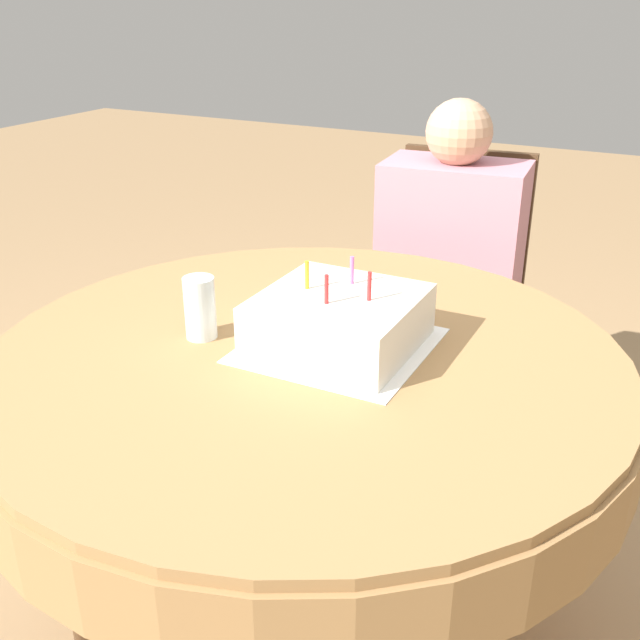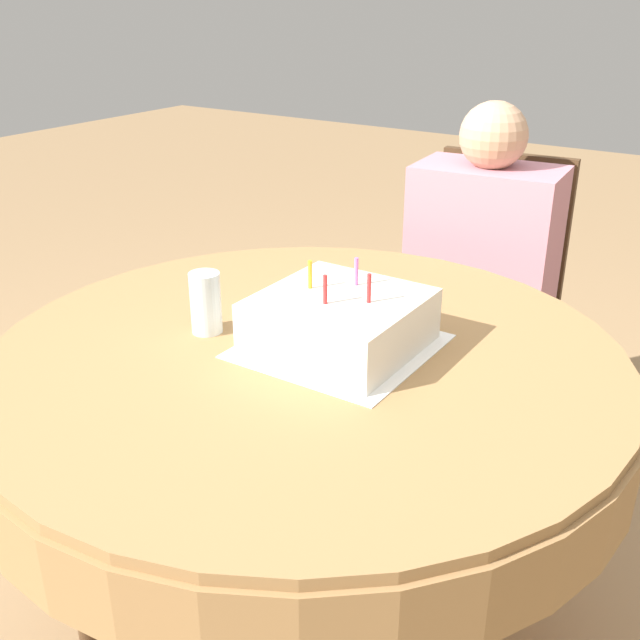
# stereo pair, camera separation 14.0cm
# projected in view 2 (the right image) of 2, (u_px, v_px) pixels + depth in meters

# --- Properties ---
(ground_plane) EXTENTS (12.00, 12.00, 0.00)m
(ground_plane) POSITION_uv_depth(u_px,v_px,m) (308.00, 633.00, 1.73)
(ground_plane) COLOR #A37F56
(dining_table) EXTENTS (1.24, 1.24, 0.74)m
(dining_table) POSITION_uv_depth(u_px,v_px,m) (306.00, 388.00, 1.46)
(dining_table) COLOR #9E7547
(dining_table) RESTS_ON ground_plane
(chair) EXTENTS (0.48, 0.48, 0.92)m
(chair) POSITION_uv_depth(u_px,v_px,m) (484.00, 300.00, 2.27)
(chair) COLOR #4C331E
(chair) RESTS_ON ground_plane
(person) EXTENTS (0.42, 0.36, 1.09)m
(person) POSITION_uv_depth(u_px,v_px,m) (479.00, 258.00, 2.12)
(person) COLOR tan
(person) RESTS_ON ground_plane
(napkin) EXTENTS (0.34, 0.34, 0.00)m
(napkin) POSITION_uv_depth(u_px,v_px,m) (340.00, 346.00, 1.43)
(napkin) COLOR white
(napkin) RESTS_ON dining_table
(birthday_cake) EXTENTS (0.29, 0.29, 0.16)m
(birthday_cake) POSITION_uv_depth(u_px,v_px,m) (340.00, 321.00, 1.41)
(birthday_cake) COLOR white
(birthday_cake) RESTS_ON dining_table
(drinking_glass) EXTENTS (0.06, 0.06, 0.12)m
(drinking_glass) POSITION_uv_depth(u_px,v_px,m) (206.00, 303.00, 1.47)
(drinking_glass) COLOR silver
(drinking_glass) RESTS_ON dining_table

